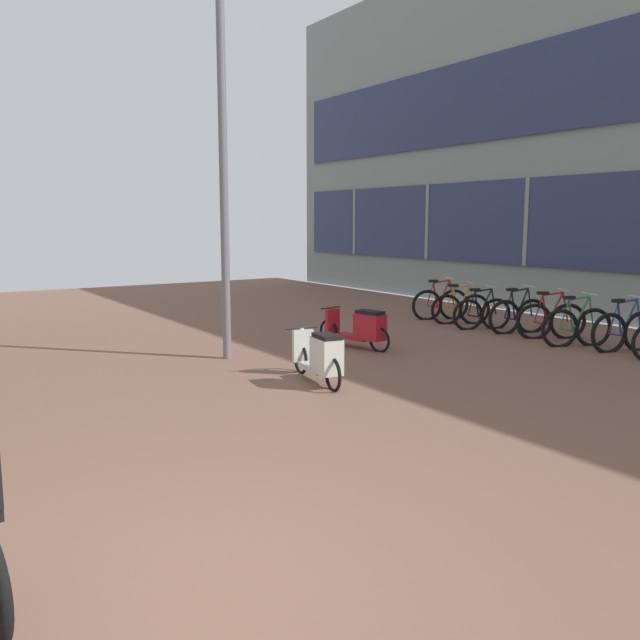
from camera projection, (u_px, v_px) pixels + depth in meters
ground at (370, 532)px, 5.02m from camera, size 21.00×40.00×0.13m
bicycle_rack_01 at (625, 332)px, 11.80m from camera, size 1.39×0.54×1.03m
bicycle_rack_02 at (577, 327)px, 12.29m from camera, size 1.34×0.63×1.03m
bicycle_rack_03 at (551, 321)px, 13.09m from camera, size 1.26×0.78×1.02m
bicycle_rack_04 at (518, 316)px, 13.72m from camera, size 1.36×0.53×1.03m
bicycle_rack_05 at (482, 314)px, 14.25m from camera, size 1.29×0.57×0.96m
bicycle_rack_06 at (460, 309)px, 14.97m from camera, size 1.23×0.72×0.98m
bicycle_rack_07 at (440, 304)px, 15.69m from camera, size 1.35×0.61×1.03m
scooter_near at (361, 328)px, 12.07m from camera, size 0.66×1.71×0.74m
scooter_mid at (321, 357)px, 9.44m from camera, size 0.60×1.65×0.78m
lamp_post at (223, 153)px, 10.75m from camera, size 0.20×0.52×6.16m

